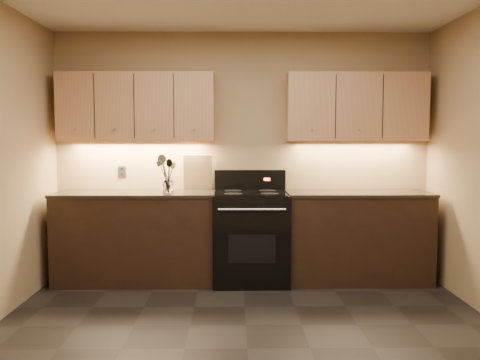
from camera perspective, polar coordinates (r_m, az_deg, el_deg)
floor at (r=3.78m, az=0.84°, el=-18.39°), size 4.00×4.00×0.00m
wall_back at (r=5.47m, az=0.28°, el=2.85°), size 4.00×0.04×2.60m
counter_left at (r=5.37m, az=-11.56°, el=-6.27°), size 1.62×0.62×0.93m
counter_right at (r=5.42m, az=12.98°, el=-6.18°), size 1.46×0.62×0.93m
stove at (r=5.25m, az=1.22°, el=-6.26°), size 0.76×0.68×1.14m
upper_cab_left at (r=5.42m, az=-11.50°, el=8.02°), size 1.60×0.30×0.70m
upper_cab_right at (r=5.48m, az=12.87°, el=7.96°), size 1.44×0.30×0.70m
outlet_plate at (r=5.61m, az=-13.12°, el=0.92°), size 0.08×0.01×0.12m
utensil_crock at (r=5.13m, az=-8.05°, el=-0.80°), size 0.12×0.12×0.13m
cutting_board at (r=5.44m, az=-4.77°, el=0.89°), size 0.31×0.13×0.38m
wooden_spoon at (r=5.12m, az=-8.33°, el=0.43°), size 0.14×0.16×0.32m
black_spoon at (r=5.14m, az=-8.09°, el=0.60°), size 0.09×0.16×0.34m
black_turner at (r=5.10m, az=-8.03°, el=0.63°), size 0.17×0.18×0.37m
steel_spatula at (r=5.11m, az=-7.71°, el=0.63°), size 0.23×0.11×0.35m
steel_skimmer at (r=5.10m, az=-7.76°, el=0.72°), size 0.20×0.15×0.38m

